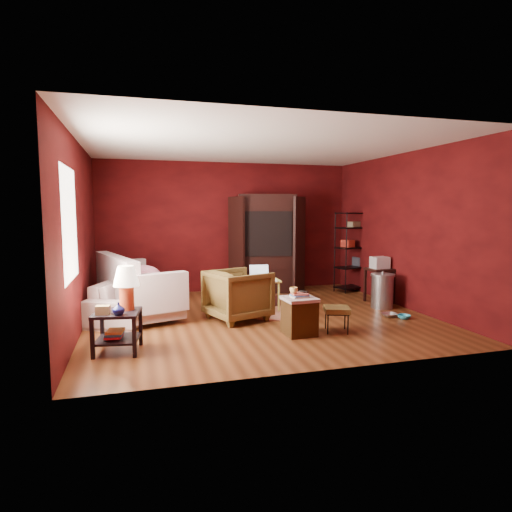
{
  "coord_description": "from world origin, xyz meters",
  "views": [
    {
      "loc": [
        -1.95,
        -6.71,
        1.77
      ],
      "look_at": [
        0.0,
        0.2,
        1.0
      ],
      "focal_mm": 30.0,
      "sensor_mm": 36.0,
      "label": 1
    }
  ],
  "objects_px": {
    "side_table": "(122,300)",
    "armchair": "(238,292)",
    "hamper": "(299,315)",
    "tv_armoire": "(267,241)",
    "laptop_desk": "(261,283)",
    "wire_shelving": "(354,248)",
    "sofa": "(135,290)"
  },
  "relations": [
    {
      "from": "armchair",
      "to": "side_table",
      "type": "bearing_deg",
      "value": 103.04
    },
    {
      "from": "side_table",
      "to": "tv_armoire",
      "type": "bearing_deg",
      "value": 48.61
    },
    {
      "from": "hamper",
      "to": "armchair",
      "type": "bearing_deg",
      "value": 120.94
    },
    {
      "from": "laptop_desk",
      "to": "wire_shelving",
      "type": "height_order",
      "value": "wire_shelving"
    },
    {
      "from": "tv_armoire",
      "to": "wire_shelving",
      "type": "height_order",
      "value": "tv_armoire"
    },
    {
      "from": "sofa",
      "to": "hamper",
      "type": "xyz_separation_m",
      "value": [
        2.25,
        -1.87,
        -0.13
      ]
    },
    {
      "from": "tv_armoire",
      "to": "wire_shelving",
      "type": "relative_size",
      "value": 1.22
    },
    {
      "from": "tv_armoire",
      "to": "side_table",
      "type": "bearing_deg",
      "value": -120.55
    },
    {
      "from": "sofa",
      "to": "side_table",
      "type": "xyz_separation_m",
      "value": [
        -0.15,
        -1.91,
        0.23
      ]
    },
    {
      "from": "hamper",
      "to": "laptop_desk",
      "type": "height_order",
      "value": "laptop_desk"
    },
    {
      "from": "hamper",
      "to": "side_table",
      "type": "bearing_deg",
      "value": -179.16
    },
    {
      "from": "side_table",
      "to": "tv_armoire",
      "type": "height_order",
      "value": "tv_armoire"
    },
    {
      "from": "armchair",
      "to": "hamper",
      "type": "relative_size",
      "value": 1.44
    },
    {
      "from": "sofa",
      "to": "hamper",
      "type": "distance_m",
      "value": 2.93
    },
    {
      "from": "tv_armoire",
      "to": "wire_shelving",
      "type": "xyz_separation_m",
      "value": [
        1.87,
        -0.47,
        -0.15
      ]
    },
    {
      "from": "sofa",
      "to": "tv_armoire",
      "type": "relative_size",
      "value": 1.01
    },
    {
      "from": "side_table",
      "to": "armchair",
      "type": "bearing_deg",
      "value": 32.13
    },
    {
      "from": "tv_armoire",
      "to": "armchair",
      "type": "bearing_deg",
      "value": -106.94
    },
    {
      "from": "hamper",
      "to": "tv_armoire",
      "type": "bearing_deg",
      "value": 80.9
    },
    {
      "from": "sofa",
      "to": "laptop_desk",
      "type": "bearing_deg",
      "value": -74.81
    },
    {
      "from": "sofa",
      "to": "hamper",
      "type": "height_order",
      "value": "sofa"
    },
    {
      "from": "side_table",
      "to": "wire_shelving",
      "type": "height_order",
      "value": "wire_shelving"
    },
    {
      "from": "sofa",
      "to": "armchair",
      "type": "height_order",
      "value": "armchair"
    },
    {
      "from": "laptop_desk",
      "to": "armchair",
      "type": "bearing_deg",
      "value": -132.81
    },
    {
      "from": "armchair",
      "to": "wire_shelving",
      "type": "bearing_deg",
      "value": -79.17
    },
    {
      "from": "laptop_desk",
      "to": "tv_armoire",
      "type": "bearing_deg",
      "value": 73.0
    },
    {
      "from": "side_table",
      "to": "wire_shelving",
      "type": "distance_m",
      "value": 5.59
    },
    {
      "from": "sofa",
      "to": "laptop_desk",
      "type": "relative_size",
      "value": 2.67
    },
    {
      "from": "side_table",
      "to": "hamper",
      "type": "xyz_separation_m",
      "value": [
        2.4,
        0.04,
        -0.36
      ]
    },
    {
      "from": "hamper",
      "to": "laptop_desk",
      "type": "relative_size",
      "value": 0.78
    },
    {
      "from": "side_table",
      "to": "tv_armoire",
      "type": "xyz_separation_m",
      "value": [
        2.93,
        3.32,
        0.45
      ]
    },
    {
      "from": "armchair",
      "to": "laptop_desk",
      "type": "height_order",
      "value": "armchair"
    }
  ]
}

